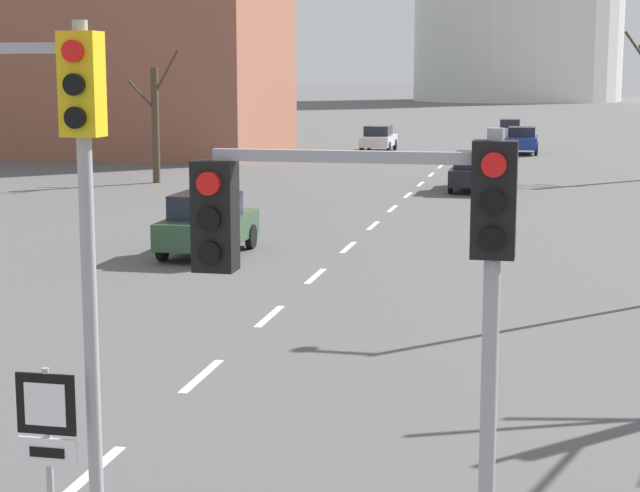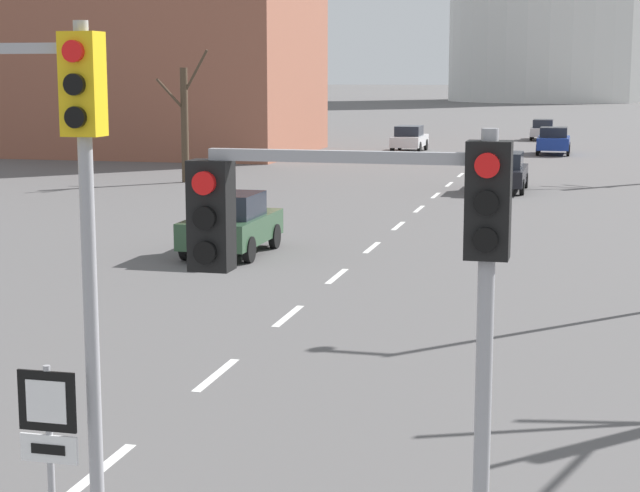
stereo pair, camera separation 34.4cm
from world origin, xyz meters
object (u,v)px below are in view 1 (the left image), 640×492
Objects in this scene: route_sign_post at (48,442)px; sedan_far_left at (522,140)px; traffic_signal_near_right at (389,259)px; sedan_near_left at (510,129)px; sedan_mid_centre at (207,224)px; traffic_signal_centre_tall at (35,165)px; sedan_far_right at (379,138)px; sedan_near_right at (474,171)px.

route_sign_post reaches higher than sedan_far_left.
traffic_signal_near_right reaches higher than sedan_near_left.
traffic_signal_near_right is at bearing -67.78° from sedan_mid_centre.
traffic_signal_near_right is (3.44, -0.52, -0.68)m from traffic_signal_centre_tall.
sedan_mid_centre reaches higher than sedan_far_left.
traffic_signal_centre_tall is 58.37m from sedan_far_right.
traffic_signal_centre_tall reaches higher than sedan_far_left.
sedan_far_right is (-8.94, 0.27, -0.01)m from sedan_far_left.
route_sign_post is at bearing -76.58° from sedan_mid_centre.
sedan_near_left is (-1.43, 72.53, -2.72)m from traffic_signal_near_right.
sedan_mid_centre is at bearing 103.27° from traffic_signal_centre_tall.
traffic_signal_near_right is 59.29m from sedan_far_right.
sedan_far_left is 8.95m from sedan_far_right.
sedan_far_left is at bearing 86.03° from sedan_near_right.
sedan_near_right is at bearing -93.97° from sedan_far_left.
traffic_signal_centre_tall is 19.49m from sedan_mid_centre.
traffic_signal_centre_tall reaches higher than traffic_signal_near_right.
route_sign_post is 58.46m from sedan_far_right.
sedan_far_left is at bearing 90.24° from traffic_signal_near_right.
sedan_mid_centre reaches higher than sedan_far_right.
sedan_near_left is at bearing 94.75° from sedan_far_left.
route_sign_post reaches higher than sedan_near_right.
traffic_signal_centre_tall is at bearing -76.73° from sedan_mid_centre.
traffic_signal_near_right is 37.22m from sedan_near_right.
traffic_signal_near_right is 1.20× the size of sedan_far_left.
sedan_far_right is at bearing 178.30° from sedan_far_left.
sedan_far_right reaches higher than sedan_near_left.
sedan_far_left is at bearing -1.70° from sedan_far_right.
sedan_far_right is (-9.19, 58.51, -2.64)m from traffic_signal_near_right.
sedan_mid_centre is at bearing 103.42° from route_sign_post.
route_sign_post is 0.50× the size of sedan_near_right.
sedan_far_left is (-0.25, 58.25, -2.63)m from traffic_signal_near_right.
sedan_mid_centre is (-6.41, -53.32, 0.11)m from sedan_near_left.
sedan_mid_centre is 0.87× the size of sedan_far_right.
traffic_signal_centre_tall reaches higher than sedan_mid_centre.
route_sign_post is 0.59× the size of sedan_far_left.
sedan_mid_centre reaches higher than sedan_near_right.
sedan_near_right reaches higher than sedan_far_right.
sedan_near_right is (-0.28, -35.44, 0.07)m from sedan_near_left.
route_sign_post is at bearing -60.96° from traffic_signal_centre_tall.
traffic_signal_near_right reaches higher than sedan_far_left.
route_sign_post is 0.58× the size of sedan_mid_centre.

